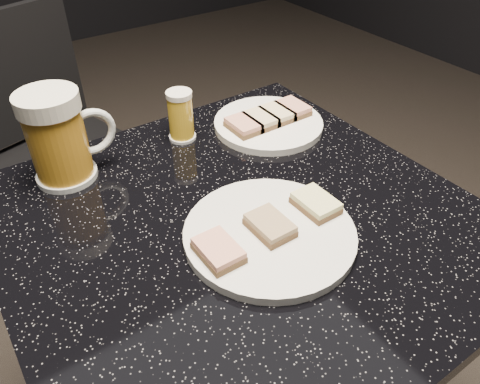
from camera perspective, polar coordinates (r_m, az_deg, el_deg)
name	(u,v)px	position (r m, az deg, el deg)	size (l,w,h in m)	color
plate_large	(270,234)	(0.69, 3.62, -5.10)	(0.25, 0.25, 0.01)	white
plate_small	(268,124)	(0.95, 3.47, 8.30)	(0.22, 0.22, 0.01)	white
table	(240,314)	(0.91, 0.00, -14.68)	(0.70, 0.70, 0.75)	black
beer_mug	(59,137)	(0.83, -21.19, 6.27)	(0.15, 0.10, 0.16)	silver
beer_tumbler	(181,116)	(0.90, -7.24, 9.19)	(0.05, 0.05, 0.10)	white
chair	(56,139)	(1.50, -21.54, 6.00)	(0.46, 0.46, 0.85)	black
canapes_on_plate_large	(270,226)	(0.68, 3.67, -4.10)	(0.23, 0.07, 0.02)	#4C3521
canapes_on_plate_small	(269,117)	(0.95, 3.51, 9.15)	(0.17, 0.07, 0.02)	#4C3521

